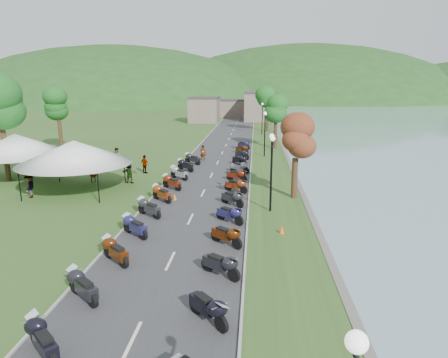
{
  "coord_description": "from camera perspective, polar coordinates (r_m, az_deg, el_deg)",
  "views": [
    {
      "loc": [
        3.92,
        -7.26,
        8.28
      ],
      "look_at": [
        1.67,
        21.39,
        1.3
      ],
      "focal_mm": 32.0,
      "sensor_mm": 36.0,
      "label": 1
    }
  ],
  "objects": [
    {
      "name": "hills_backdrop",
      "position": [
        207.46,
        3.47,
        11.34
      ],
      "size": [
        360.0,
        120.0,
        76.0
      ],
      "primitive_type": null,
      "color": "#285621",
      "rests_on": "ground"
    },
    {
      "name": "pedestrian_a",
      "position": [
        35.74,
        -18.09,
        -0.43
      ],
      "size": [
        0.78,
        0.78,
        1.75
      ],
      "primitive_type": "imported",
      "rotation": [
        0.0,
        0.0,
        0.76
      ],
      "color": "slate",
      "rests_on": "ground"
    },
    {
      "name": "pedestrian_c",
      "position": [
        32.73,
        -25.87,
        -2.41
      ],
      "size": [
        0.75,
        1.23,
        1.78
      ],
      "primitive_type": "imported",
      "rotation": [
        0.0,
        0.0,
        4.97
      ],
      "color": "slate",
      "rests_on": "ground"
    },
    {
      "name": "tree_lakeside",
      "position": [
        29.16,
        10.19,
        3.7
      ],
      "size": [
        2.41,
        2.41,
        6.7
      ],
      "primitive_type": null,
      "color": "#206B21",
      "rests_on": "ground"
    },
    {
      "name": "vendor_tent_side",
      "position": [
        38.96,
        -27.45,
        2.83
      ],
      "size": [
        5.56,
        5.56,
        4.0
      ],
      "primitive_type": null,
      "color": "white",
      "rests_on": "ground"
    },
    {
      "name": "road",
      "position": [
        48.14,
        -0.25,
        3.76
      ],
      "size": [
        7.0,
        120.0,
        0.02
      ],
      "primitive_type": "cube",
      "color": "#38383A",
      "rests_on": "ground"
    },
    {
      "name": "vendor_tent_main",
      "position": [
        32.71,
        -20.44,
        1.71
      ],
      "size": [
        5.74,
        5.74,
        4.0
      ],
      "primitive_type": null,
      "color": "white",
      "rests_on": "ground"
    },
    {
      "name": "tree_park_left",
      "position": [
        38.59,
        -29.28,
        7.85
      ],
      "size": [
        3.98,
        3.98,
        11.07
      ],
      "primitive_type": null,
      "color": "#206B21",
      "rests_on": "ground"
    },
    {
      "name": "far_building",
      "position": [
        92.63,
        0.82,
        10.08
      ],
      "size": [
        18.0,
        16.0,
        5.0
      ],
      "primitive_type": "cube",
      "color": "#75655B",
      "rests_on": "ground"
    },
    {
      "name": "moto_row_left",
      "position": [
        24.11,
        -11.46,
        -5.34
      ],
      "size": [
        2.6,
        39.0,
        1.1
      ],
      "primitive_type": null,
      "color": "#331411",
      "rests_on": "ground"
    },
    {
      "name": "pedestrian_b",
      "position": [
        42.04,
        -14.99,
        1.82
      ],
      "size": [
        1.01,
        0.73,
        1.88
      ],
      "primitive_type": "imported",
      "rotation": [
        0.0,
        0.0,
        2.86
      ],
      "color": "slate",
      "rests_on": "ground"
    },
    {
      "name": "moto_row_right",
      "position": [
        29.08,
        1.38,
        -1.77
      ],
      "size": [
        2.6,
        47.19,
        1.1
      ],
      "primitive_type": null,
      "color": "#331411",
      "rests_on": "ground"
    }
  ]
}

